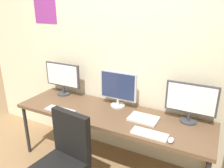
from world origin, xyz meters
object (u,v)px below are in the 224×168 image
desk (110,117)px  monitor_center (118,88)px  computer_mouse (171,140)px  laptop_closed (143,119)px  monitor_right (191,101)px  keyboard_left (60,110)px  keyboard_right (149,134)px  monitor_left (63,77)px

desk → monitor_center: monitor_center is taller
computer_mouse → laptop_closed: 0.46m
monitor_right → keyboard_left: 1.50m
keyboard_left → keyboard_right: 1.12m
monitor_center → laptop_closed: (0.41, -0.18, -0.24)m
monitor_center → monitor_right: (0.86, 0.00, 0.00)m
desk → monitor_left: monitor_left is taller
keyboard_right → laptop_closed: (-0.15, 0.26, 0.00)m
monitor_left → monitor_center: size_ratio=1.15×
desk → monitor_center: (0.00, 0.21, 0.30)m
monitor_center → laptop_closed: bearing=-24.2°
keyboard_left → keyboard_right: bearing=0.0°
monitor_center → keyboard_right: size_ratio=1.33×
desk → computer_mouse: bearing=-17.8°
monitor_center → computer_mouse: size_ratio=4.98×
desk → keyboard_left: size_ratio=6.26×
computer_mouse → keyboard_left: bearing=179.2°
laptop_closed → keyboard_left: bearing=-163.7°
monitor_right → keyboard_right: monitor_right is taller
keyboard_left → laptop_closed: 1.00m
monitor_left → monitor_right: size_ratio=1.03×
monitor_left → keyboard_right: (1.42, -0.44, -0.25)m
monitor_center → laptop_closed: 0.50m
monitor_left → keyboard_left: size_ratio=1.46×
monitor_left → keyboard_right: size_ratio=1.53×
monitor_left → monitor_center: (0.86, -0.00, -0.01)m
keyboard_right → computer_mouse: computer_mouse is taller
monitor_right → keyboard_right: (-0.30, -0.44, -0.24)m
keyboard_right → monitor_left: bearing=162.7°
monitor_center → monitor_left: bearing=180.0°
monitor_right → keyboard_right: bearing=-123.9°
monitor_center → laptop_closed: size_ratio=1.49×
desk → monitor_left: size_ratio=4.28×
monitor_left → desk: bearing=-13.9°
monitor_left → keyboard_left: 0.59m
desk → keyboard_left: bearing=-157.7°
computer_mouse → laptop_closed: computer_mouse is taller
keyboard_left → computer_mouse: computer_mouse is taller
monitor_center → keyboard_right: bearing=-38.3°
desk → monitor_center: bearing=90.0°
monitor_left → monitor_center: same height
desk → computer_mouse: size_ratio=24.51×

